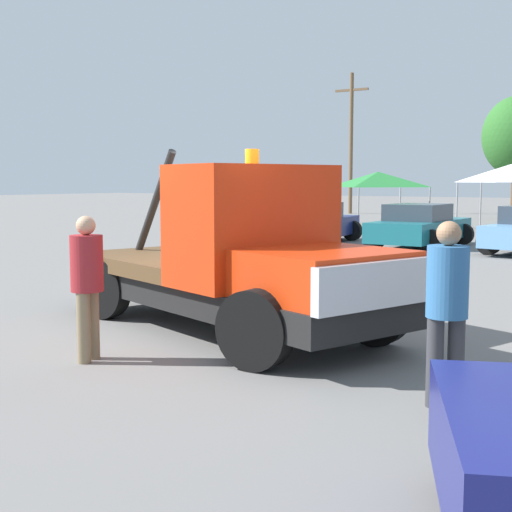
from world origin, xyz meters
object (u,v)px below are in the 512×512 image
object	(u,v)px
person_near_truck	(447,300)
utility_pole	(351,140)
person_at_hood	(87,278)
canopy_tent_green	(378,179)
canopy_tent_white	(511,173)
parked_car_teal	(420,226)
parked_car_navy	(312,224)
tow_truck	(240,264)

from	to	relation	value
person_near_truck	utility_pole	bearing A→B (deg)	162.29
person_at_hood	canopy_tent_green	distance (m)	25.27
person_near_truck	utility_pole	xyz separation A→B (m)	(-17.48, 34.17, 3.59)
canopy_tent_white	canopy_tent_green	bearing A→B (deg)	-167.21
person_at_hood	parked_car_teal	xyz separation A→B (m)	(-1.82, 15.36, -0.31)
parked_car_navy	tow_truck	bearing A→B (deg)	-164.73
canopy_tent_green	utility_pole	size ratio (longest dim) A/B	0.42
person_at_hood	utility_pole	size ratio (longest dim) A/B	0.19
utility_pole	tow_truck	bearing A→B (deg)	-66.52
person_at_hood	canopy_tent_white	xyz separation A→B (m)	(-1.61, 25.47, 1.39)
person_at_hood	parked_car_navy	size ratio (longest dim) A/B	0.34
canopy_tent_green	person_at_hood	bearing A→B (deg)	-73.68
parked_car_teal	canopy_tent_white	world-z (taller)	canopy_tent_white
tow_truck	parked_car_teal	distance (m)	13.47
canopy_tent_green	person_near_truck	bearing A→B (deg)	-64.99
tow_truck	person_at_hood	size ratio (longest dim) A/B	3.57
tow_truck	parked_car_teal	xyz separation A→B (m)	(-2.45, 13.24, -0.30)
person_near_truck	canopy_tent_white	xyz separation A→B (m)	(-5.53, 24.84, 1.37)
parked_car_navy	person_at_hood	bearing A→B (deg)	-170.12
tow_truck	canopy_tent_white	size ratio (longest dim) A/B	1.67
person_near_truck	utility_pole	world-z (taller)	utility_pole
parked_car_navy	canopy_tent_white	world-z (taller)	canopy_tent_white
tow_truck	parked_car_teal	world-z (taller)	tow_truck
tow_truck	parked_car_navy	distance (m)	13.93
person_near_truck	utility_pole	size ratio (longest dim) A/B	0.20
parked_car_navy	canopy_tent_white	bearing A→B (deg)	-28.41
canopy_tent_white	utility_pole	xyz separation A→B (m)	(-11.95, 9.33, 2.22)
parked_car_navy	parked_car_teal	size ratio (longest dim) A/B	1.07
person_near_truck	parked_car_navy	bearing A→B (deg)	168.18
canopy_tent_white	person_near_truck	bearing A→B (deg)	-77.45
utility_pole	canopy_tent_green	bearing A→B (deg)	-58.54
parked_car_navy	parked_car_teal	xyz separation A→B (m)	(3.43, 0.61, -0.00)
utility_pole	canopy_tent_white	bearing A→B (deg)	-37.99
person_near_truck	canopy_tent_green	size ratio (longest dim) A/B	0.47
tow_truck	utility_pole	distance (m)	35.82
parked_car_navy	canopy_tent_white	distance (m)	11.45
parked_car_teal	utility_pole	size ratio (longest dim) A/B	0.53
person_near_truck	parked_car_teal	world-z (taller)	person_near_truck
canopy_tent_white	person_at_hood	bearing A→B (deg)	-86.37
parked_car_navy	canopy_tent_green	xyz separation A→B (m)	(-1.85, 9.48, 1.44)
canopy_tent_white	parked_car_teal	bearing A→B (deg)	-91.15
parked_car_navy	parked_car_teal	world-z (taller)	same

